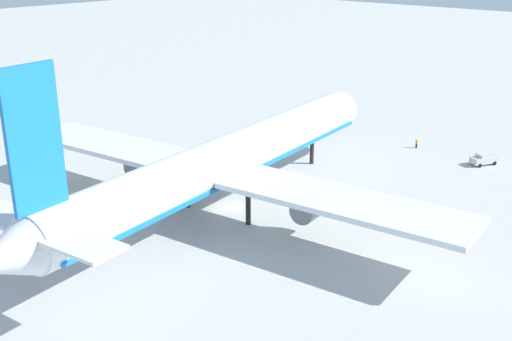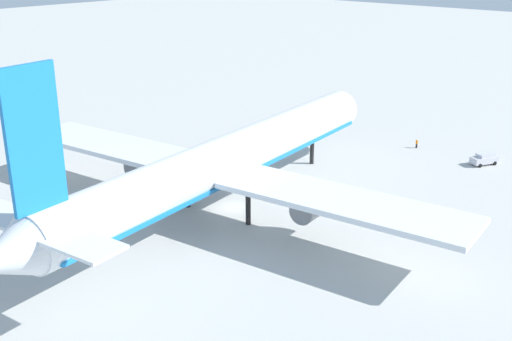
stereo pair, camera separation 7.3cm
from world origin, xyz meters
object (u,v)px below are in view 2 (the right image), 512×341
(airliner, at_px, (225,161))
(traffic_cone_2, at_px, (303,120))
(ground_worker_0, at_px, (417,144))
(service_van, at_px, (484,159))

(airliner, relative_size, traffic_cone_2, 141.07)
(ground_worker_0, bearing_deg, traffic_cone_2, 88.09)
(airliner, height_order, service_van, airliner)
(airliner, bearing_deg, traffic_cone_2, 24.62)
(traffic_cone_2, bearing_deg, ground_worker_0, -91.91)
(airliner, distance_m, service_van, 47.57)
(airliner, distance_m, ground_worker_0, 44.75)
(service_van, relative_size, traffic_cone_2, 9.19)
(airliner, distance_m, traffic_cone_2, 49.69)
(service_van, bearing_deg, traffic_cone_2, 87.49)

